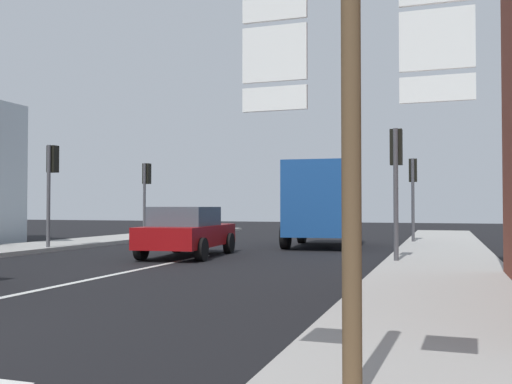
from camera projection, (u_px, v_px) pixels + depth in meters
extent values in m
plane|color=black|center=(178.00, 262.00, 15.22)|extent=(80.00, 80.00, 0.00)
cube|color=#9E9B96|center=(442.00, 278.00, 11.21)|extent=(2.77, 44.00, 0.14)
cube|color=silver|center=(90.00, 280.00, 11.42)|extent=(0.16, 12.00, 0.01)
cube|color=maroon|center=(188.00, 236.00, 16.82)|extent=(2.11, 4.34, 0.60)
cube|color=#47515B|center=(185.00, 216.00, 16.59)|extent=(1.73, 2.23, 0.55)
cylinder|color=black|center=(177.00, 242.00, 18.33)|extent=(0.28, 0.66, 0.64)
cylinder|color=black|center=(229.00, 243.00, 17.93)|extent=(0.28, 0.66, 0.64)
cylinder|color=black|center=(141.00, 248.00, 15.70)|extent=(0.28, 0.66, 0.64)
cylinder|color=black|center=(201.00, 250.00, 15.30)|extent=(0.28, 0.66, 0.64)
cube|color=#19478C|center=(321.00, 199.00, 20.46)|extent=(2.46, 3.85, 2.60)
cube|color=#19478C|center=(329.00, 207.00, 22.87)|extent=(2.18, 1.45, 2.00)
cube|color=#47515B|center=(329.00, 188.00, 22.94)|extent=(1.76, 0.23, 0.70)
cylinder|color=black|center=(302.00, 232.00, 23.07)|extent=(0.34, 0.92, 0.90)
cylinder|color=black|center=(357.00, 233.00, 22.53)|extent=(0.34, 0.92, 0.90)
cylinder|color=black|center=(286.00, 236.00, 19.77)|extent=(0.34, 0.92, 0.90)
cylinder|color=black|center=(349.00, 237.00, 19.23)|extent=(0.34, 0.92, 0.90)
cylinder|color=brown|center=(351.00, 188.00, 4.00)|extent=(0.14, 0.14, 3.20)
cube|color=white|center=(274.00, 9.00, 4.27)|extent=(0.50, 0.03, 0.18)
cube|color=black|center=(275.00, 10.00, 4.29)|extent=(0.43, 0.01, 0.13)
cube|color=white|center=(274.00, 54.00, 4.26)|extent=(0.50, 0.03, 0.42)
cube|color=black|center=(275.00, 54.00, 4.28)|extent=(0.43, 0.01, 0.32)
cube|color=white|center=(275.00, 99.00, 4.25)|extent=(0.50, 0.03, 0.18)
cube|color=black|center=(275.00, 99.00, 4.27)|extent=(0.43, 0.01, 0.13)
cube|color=white|center=(437.00, 39.00, 3.90)|extent=(0.50, 0.03, 0.42)
cube|color=black|center=(437.00, 40.00, 3.91)|extent=(0.43, 0.01, 0.32)
cube|color=white|center=(437.00, 89.00, 3.89)|extent=(0.50, 0.03, 0.18)
cube|color=black|center=(437.00, 89.00, 3.91)|extent=(0.43, 0.01, 0.13)
cylinder|color=#47474C|center=(396.00, 197.00, 14.09)|extent=(0.12, 0.12, 3.43)
cube|color=black|center=(396.00, 147.00, 14.32)|extent=(0.30, 0.28, 0.90)
sphere|color=#360303|center=(397.00, 137.00, 14.46)|extent=(0.18, 0.18, 0.18)
sphere|color=#3C2303|center=(397.00, 148.00, 14.45)|extent=(0.18, 0.18, 0.18)
sphere|color=#0CA526|center=(397.00, 159.00, 14.44)|extent=(0.18, 0.18, 0.18)
cylinder|color=#47474C|center=(413.00, 202.00, 21.91)|extent=(0.12, 0.12, 3.34)
cube|color=black|center=(413.00, 170.00, 22.13)|extent=(0.30, 0.28, 0.90)
sphere|color=#360303|center=(413.00, 164.00, 22.27)|extent=(0.18, 0.18, 0.18)
sphere|color=#3C2303|center=(413.00, 171.00, 22.26)|extent=(0.18, 0.18, 0.18)
sphere|color=#0CA526|center=(413.00, 178.00, 22.25)|extent=(0.18, 0.18, 0.18)
cylinder|color=#47474C|center=(144.00, 202.00, 24.81)|extent=(0.12, 0.12, 3.38)
cube|color=black|center=(147.00, 174.00, 25.03)|extent=(0.30, 0.28, 0.90)
sphere|color=#360303|center=(148.00, 168.00, 25.17)|extent=(0.18, 0.18, 0.18)
sphere|color=#3C2303|center=(148.00, 174.00, 25.16)|extent=(0.18, 0.18, 0.18)
sphere|color=#0CA526|center=(148.00, 180.00, 25.16)|extent=(0.18, 0.18, 0.18)
cylinder|color=#47474C|center=(48.00, 198.00, 18.79)|extent=(0.12, 0.12, 3.52)
cube|color=black|center=(53.00, 159.00, 19.01)|extent=(0.30, 0.28, 0.90)
sphere|color=#360303|center=(56.00, 151.00, 19.15)|extent=(0.18, 0.18, 0.18)
sphere|color=#3C2303|center=(56.00, 160.00, 19.15)|extent=(0.18, 0.18, 0.18)
sphere|color=#0CA526|center=(55.00, 168.00, 19.14)|extent=(0.18, 0.18, 0.18)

